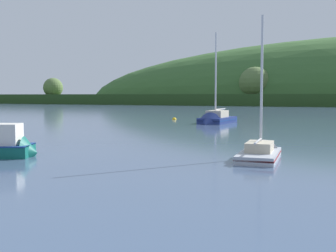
{
  "coord_description": "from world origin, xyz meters",
  "views": [
    {
      "loc": [
        16.89,
        -1.97,
        4.1
      ],
      "look_at": [
        -4.75,
        35.03,
        1.02
      ],
      "focal_mm": 45.41,
      "sensor_mm": 36.0,
      "label": 1
    }
  ],
  "objects": [
    {
      "name": "mooring_buoy_midchannel",
      "position": [
        -18.54,
        60.73,
        0.0
      ],
      "size": [
        0.76,
        0.76,
        0.84
      ],
      "color": "yellow",
      "rests_on": "ground"
    },
    {
      "name": "sailboat_near_mooring",
      "position": [
        8.14,
        25.12,
        0.12
      ],
      "size": [
        3.51,
        6.76,
        10.41
      ],
      "rotation": [
        0.0,
        0.0,
        1.77
      ],
      "color": "#ADB2BC",
      "rests_on": "ground"
    },
    {
      "name": "sailboat_midwater_white",
      "position": [
        -8.68,
        55.57,
        0.25
      ],
      "size": [
        4.1,
        9.49,
        14.94
      ],
      "rotation": [
        0.0,
        0.0,
        4.78
      ],
      "color": "navy",
      "rests_on": "ground"
    }
  ]
}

